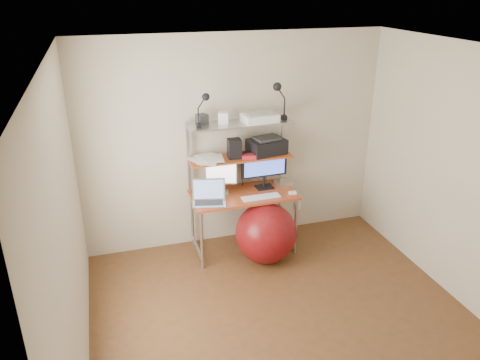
# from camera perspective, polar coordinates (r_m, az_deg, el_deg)

# --- Properties ---
(room) EXTENTS (3.60, 3.60, 3.60)m
(room) POSITION_cam_1_polar(r_m,az_deg,el_deg) (3.94, 6.65, -3.34)
(room) COLOR brown
(room) RESTS_ON ground
(computer_desk) EXTENTS (1.20, 0.60, 1.57)m
(computer_desk) POSITION_cam_1_polar(r_m,az_deg,el_deg) (5.35, 0.22, 0.70)
(computer_desk) COLOR #B45123
(computer_desk) RESTS_ON ground
(desktop) EXTENTS (1.20, 0.60, 0.00)m
(desktop) POSITION_cam_1_polar(r_m,az_deg,el_deg) (5.38, 0.41, -1.67)
(desktop) COLOR #B45123
(desktop) RESTS_ON computer_desk
(mid_shelf) EXTENTS (1.18, 0.34, 0.00)m
(mid_shelf) POSITION_cam_1_polar(r_m,az_deg,el_deg) (5.34, 0.01, 2.90)
(mid_shelf) COLOR #B45123
(mid_shelf) RESTS_ON computer_desk
(top_shelf) EXTENTS (1.18, 0.34, 0.00)m
(top_shelf) POSITION_cam_1_polar(r_m,az_deg,el_deg) (5.21, 0.01, 7.03)
(top_shelf) COLOR #AFAFB4
(top_shelf) RESTS_ON computer_desk
(floor) EXTENTS (3.60, 3.60, 0.00)m
(floor) POSITION_cam_1_polar(r_m,az_deg,el_deg) (4.64, 5.91, -17.30)
(floor) COLOR brown
(floor) RESTS_ON ground
(wall_outlet) EXTENTS (0.08, 0.01, 0.12)m
(wall_outlet) POSITION_cam_1_polar(r_m,az_deg,el_deg) (6.14, 7.05, -3.12)
(wall_outlet) COLOR white
(wall_outlet) RESTS_ON room
(monitor_silver) EXTENTS (0.37, 0.17, 0.42)m
(monitor_silver) POSITION_cam_1_polar(r_m,az_deg,el_deg) (5.32, -2.36, 0.61)
(monitor_silver) COLOR #A5A6AA
(monitor_silver) RESTS_ON desktop
(monitor_black) EXTENTS (0.56, 0.16, 0.55)m
(monitor_black) POSITION_cam_1_polar(r_m,az_deg,el_deg) (5.45, 2.98, 1.82)
(monitor_black) COLOR black
(monitor_black) RESTS_ON desktop
(laptop) EXTENTS (0.42, 0.37, 0.32)m
(laptop) POSITION_cam_1_polar(r_m,az_deg,el_deg) (5.17, -3.82, -2.15)
(laptop) COLOR silver
(laptop) RESTS_ON desktop
(keyboard) EXTENTS (0.44, 0.13, 0.01)m
(keyboard) POSITION_cam_1_polar(r_m,az_deg,el_deg) (5.29, 2.58, -2.09)
(keyboard) COLOR white
(keyboard) RESTS_ON desktop
(mouse) EXTENTS (0.09, 0.06, 0.02)m
(mouse) POSITION_cam_1_polar(r_m,az_deg,el_deg) (5.41, 6.41, -1.55)
(mouse) COLOR white
(mouse) RESTS_ON desktop
(mac_mini) EXTENTS (0.21, 0.21, 0.03)m
(mac_mini) POSITION_cam_1_polar(r_m,az_deg,el_deg) (5.66, 5.25, -0.30)
(mac_mini) COLOR silver
(mac_mini) RESTS_ON desktop
(phone) EXTENTS (0.08, 0.13, 0.01)m
(phone) POSITION_cam_1_polar(r_m,az_deg,el_deg) (5.26, 1.59, -2.23)
(phone) COLOR black
(phone) RESTS_ON desktop
(printer) EXTENTS (0.46, 0.36, 0.20)m
(printer) POSITION_cam_1_polar(r_m,az_deg,el_deg) (5.41, 3.28, 4.18)
(printer) COLOR black
(printer) RESTS_ON mid_shelf
(nas_cube) EXTENTS (0.16, 0.16, 0.22)m
(nas_cube) POSITION_cam_1_polar(r_m,az_deg,el_deg) (5.27, -0.69, 3.86)
(nas_cube) COLOR black
(nas_cube) RESTS_ON mid_shelf
(red_box) EXTENTS (0.18, 0.13, 0.04)m
(red_box) POSITION_cam_1_polar(r_m,az_deg,el_deg) (5.28, 1.08, 2.90)
(red_box) COLOR red
(red_box) RESTS_ON mid_shelf
(scanner) EXTENTS (0.40, 0.28, 0.10)m
(scanner) POSITION_cam_1_polar(r_m,az_deg,el_deg) (5.24, 2.42, 7.64)
(scanner) COLOR white
(scanner) RESTS_ON top_shelf
(box_white) EXTENTS (0.13, 0.12, 0.13)m
(box_white) POSITION_cam_1_polar(r_m,az_deg,el_deg) (5.15, -2.06, 7.53)
(box_white) COLOR white
(box_white) RESTS_ON top_shelf
(box_grey) EXTENTS (0.14, 0.14, 0.11)m
(box_grey) POSITION_cam_1_polar(r_m,az_deg,el_deg) (5.15, -4.67, 7.39)
(box_grey) COLOR #303032
(box_grey) RESTS_ON top_shelf
(clip_lamp_left) EXTENTS (0.15, 0.08, 0.37)m
(clip_lamp_left) POSITION_cam_1_polar(r_m,az_deg,el_deg) (4.97, -4.38, 9.39)
(clip_lamp_left) COLOR black
(clip_lamp_left) RESTS_ON top_shelf
(clip_lamp_right) EXTENTS (0.17, 0.10, 0.43)m
(clip_lamp_right) POSITION_cam_1_polar(r_m,az_deg,el_deg) (5.23, 4.75, 10.55)
(clip_lamp_right) COLOR black
(clip_lamp_right) RESTS_ON top_shelf
(exercise_ball) EXTENTS (0.70, 0.70, 0.70)m
(exercise_ball) POSITION_cam_1_polar(r_m,az_deg,el_deg) (5.36, 3.19, -6.48)
(exercise_ball) COLOR maroon
(exercise_ball) RESTS_ON floor
(paper_stack) EXTENTS (0.42, 0.42, 0.02)m
(paper_stack) POSITION_cam_1_polar(r_m,az_deg,el_deg) (5.24, -3.90, 2.60)
(paper_stack) COLOR white
(paper_stack) RESTS_ON mid_shelf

